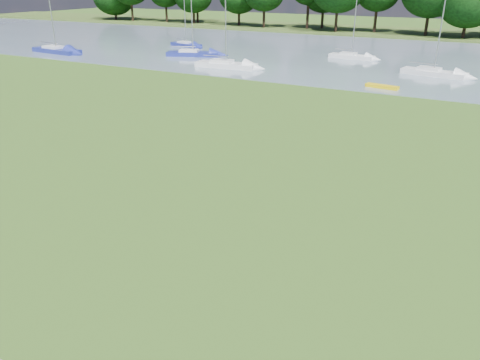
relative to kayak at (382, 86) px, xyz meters
The scene contains 10 objects.
ground 24.22m from the kayak, 94.44° to the right, with size 220.00×220.00×0.00m, color olive.
river 17.95m from the kayak, 96.00° to the left, with size 220.00×40.00×0.10m, color slate.
far_bank 47.89m from the kayak, 92.25° to the left, with size 220.00×20.00×0.40m, color #4C6626.
kayak is the anchor object (origin of this frame).
sailboat_0 17.32m from the kayak, behind, with size 6.78×2.34×9.09m.
sailboat_4 33.86m from the kayak, 154.28° to the left, with size 5.35×2.70×7.27m.
sailboat_5 25.94m from the kayak, 162.66° to the left, with size 6.69×3.96×7.78m.
sailboat_6 16.45m from the kayak, 114.99° to the left, with size 5.41×1.90×7.39m.
sailboat_7 41.90m from the kayak, behind, with size 7.51×2.68×8.77m.
sailboat_8 8.84m from the kayak, 69.48° to the left, with size 6.33×2.84×8.97m.
Camera 1 is at (10.04, -17.46, 8.78)m, focal length 35.00 mm.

